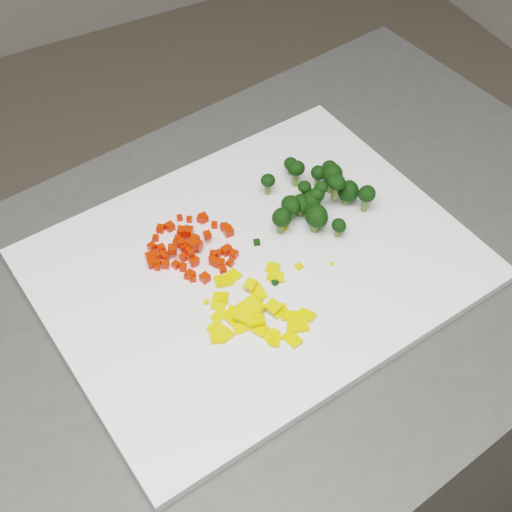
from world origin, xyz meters
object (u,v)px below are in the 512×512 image
carrot_pile (190,241)px  broccoli_pile (314,186)px  pepper_pile (256,302)px  cutting_board (256,265)px  counter_block (284,425)px

carrot_pile → broccoli_pile: bearing=-0.5°
carrot_pile → pepper_pile: (0.03, -0.11, -0.01)m
cutting_board → carrot_pile: bearing=139.2°
carrot_pile → pepper_pile: carrot_pile is taller
pepper_pile → counter_block: bearing=31.7°
carrot_pile → broccoli_pile: size_ratio=0.83×
cutting_board → carrot_pile: 0.09m
counter_block → pepper_pile: (-0.08, -0.05, 0.47)m
counter_block → pepper_pile: size_ratio=6.98×
cutting_board → pepper_pile: pepper_pile is taller
counter_block → broccoli_pile: (0.06, 0.06, 0.49)m
counter_block → pepper_pile: 0.48m
counter_block → cutting_board: size_ratio=1.80×
counter_block → cutting_board: 0.46m
broccoli_pile → carrot_pile: bearing=179.5°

